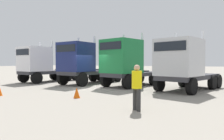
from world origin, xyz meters
TOP-DOWN VIEW (x-y plane):
  - ground at (0.00, 0.00)m, footprint 200.00×200.00m
  - semi_truck_white at (-6.92, 1.22)m, footprint 3.45×6.23m
  - semi_truck_navy at (-2.09, 1.45)m, footprint 3.19×6.65m
  - semi_truck_green at (1.97, 1.67)m, footprint 3.85×6.23m
  - semi_truck_silver at (6.41, 1.04)m, footprint 3.93×6.26m
  - visitor_in_hivis at (5.87, -5.73)m, footprint 0.56×0.56m
  - traffic_cone_near at (1.91, -4.47)m, footprint 0.36×0.36m

SIDE VIEW (x-z plane):
  - ground at x=0.00m, z-range 0.00..0.00m
  - traffic_cone_near at x=1.91m, z-range 0.00..0.57m
  - visitor_in_hivis at x=5.87m, z-range 0.15..1.97m
  - semi_truck_white at x=-6.92m, z-range -0.22..3.76m
  - semi_truck_silver at x=6.41m, z-range -0.20..3.81m
  - semi_truck_navy at x=-2.09m, z-range -0.23..3.95m
  - semi_truck_green at x=1.97m, z-range -0.19..4.06m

